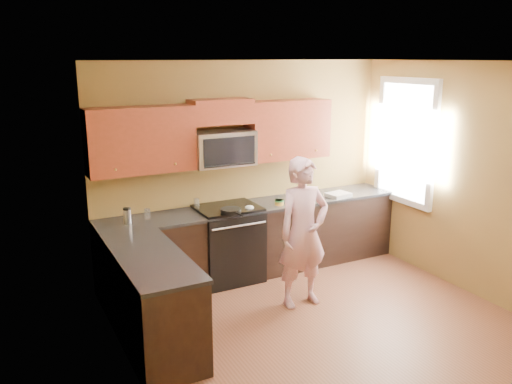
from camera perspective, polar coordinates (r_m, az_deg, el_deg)
floor at (r=5.65m, az=8.16°, el=-14.63°), size 4.00×4.00×0.00m
ceiling at (r=4.95m, az=9.31°, el=13.87°), size 4.00×4.00×0.00m
wall_back at (r=6.80m, az=-1.22°, el=2.73°), size 4.00×0.00×4.00m
wall_left at (r=4.32m, az=-13.42°, el=-4.69°), size 0.00×4.00×4.00m
wall_right at (r=6.49m, az=23.14°, el=0.97°), size 0.00×4.00×4.00m
cabinet_back_run at (r=6.79m, az=-0.06°, el=-5.26°), size 4.00×0.60×0.88m
cabinet_left_run at (r=5.27m, az=-11.27°, el=-11.66°), size 0.60×1.60×0.88m
countertop_back at (r=6.64m, az=-0.02°, el=-1.56°), size 4.00×0.62×0.04m
countertop_left at (r=5.09m, az=-11.42°, el=-6.98°), size 0.62×1.60×0.04m
stove at (r=6.60m, az=-3.06°, el=-5.58°), size 0.76×0.65×0.95m
microwave at (r=6.44m, az=-3.64°, el=2.94°), size 0.76×0.40×0.42m
upper_cab_left at (r=6.15m, az=-12.23°, el=2.08°), size 1.22×0.33×0.75m
upper_cab_right at (r=6.90m, az=3.42°, el=3.71°), size 1.12×0.33×0.75m
upper_cab_over_mw at (r=6.38m, az=-3.86°, el=8.73°), size 0.76×0.33×0.30m
window at (r=7.22m, az=15.98°, el=5.28°), size 0.06×1.06×1.66m
woman at (r=5.84m, az=5.17°, el=-4.43°), size 0.62×0.41×1.70m
frying_pan at (r=6.20m, az=-2.75°, el=-2.28°), size 0.28×0.44×0.06m
butter_tub at (r=6.64m, az=2.54°, el=-1.41°), size 0.14×0.14×0.08m
toast_slice at (r=6.85m, az=4.14°, el=-0.87°), size 0.12×0.12×0.01m
napkin_a at (r=6.39m, az=-0.72°, el=-1.74°), size 0.14×0.14×0.06m
napkin_b at (r=7.03m, az=4.69°, el=-0.26°), size 0.13×0.14×0.07m
dish_towel at (r=7.10m, az=8.95°, el=-0.30°), size 0.33×0.28×0.05m
travel_mug at (r=6.06m, az=-13.77°, el=-3.39°), size 0.11×0.11×0.19m
glass_b at (r=6.18m, az=-11.73°, el=-2.35°), size 0.08×0.08×0.12m
glass_c at (r=6.53m, az=-6.48°, el=-1.21°), size 0.09×0.09×0.12m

